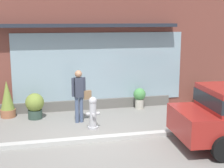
{
  "coord_description": "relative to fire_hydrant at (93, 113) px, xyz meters",
  "views": [
    {
      "loc": [
        -1.58,
        -8.29,
        3.18
      ],
      "look_at": [
        0.66,
        1.2,
        1.25
      ],
      "focal_mm": 52.17,
      "sensor_mm": 36.0,
      "label": 1
    }
  ],
  "objects": [
    {
      "name": "potted_plant_window_left",
      "position": [
        4.41,
        1.75,
        -0.11
      ],
      "size": [
        0.45,
        0.45,
        0.76
      ],
      "color": "#9E6042",
      "rests_on": "ground_plane"
    },
    {
      "name": "potted_plant_low_front",
      "position": [
        2.02,
        1.78,
        -0.05
      ],
      "size": [
        0.44,
        0.44,
        0.76
      ],
      "color": "#B7B2A3",
      "rests_on": "ground_plane"
    },
    {
      "name": "fire_hydrant",
      "position": [
        0.0,
        0.0,
        0.0
      ],
      "size": [
        0.39,
        0.35,
        0.96
      ],
      "color": "#B2B2B7",
      "rests_on": "ground_plane"
    },
    {
      "name": "potted_plant_trailing_edge",
      "position": [
        -1.67,
        1.41,
        -0.03
      ],
      "size": [
        0.6,
        0.6,
        0.84
      ],
      "color": "#33473D",
      "rests_on": "ground_plane"
    },
    {
      "name": "pedestrian_with_handbag",
      "position": [
        -0.3,
        0.69,
        0.47
      ],
      "size": [
        0.62,
        0.24,
        1.66
      ],
      "rotation": [
        0.0,
        0.0,
        0.15
      ],
      "color": "#475675",
      "rests_on": "ground_plane"
    },
    {
      "name": "curb_strip",
      "position": [
        0.01,
        -1.03,
        -0.42
      ],
      "size": [
        14.0,
        0.24,
        0.12
      ],
      "primitive_type": "cube",
      "color": "#B2B2AD",
      "rests_on": "ground_plane"
    },
    {
      "name": "ground_plane",
      "position": [
        0.01,
        -0.83,
        -0.48
      ],
      "size": [
        60.0,
        60.0,
        0.0
      ],
      "primitive_type": "plane",
      "color": "gray"
    },
    {
      "name": "storefront",
      "position": [
        0.02,
        2.35,
        1.87
      ],
      "size": [
        14.0,
        0.81,
        4.8
      ],
      "color": "brown",
      "rests_on": "ground_plane"
    },
    {
      "name": "potted_plant_doorstep",
      "position": [
        -2.55,
        1.81,
        0.11
      ],
      "size": [
        0.5,
        0.5,
        1.23
      ],
      "color": "#9E6042",
      "rests_on": "ground_plane"
    }
  ]
}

